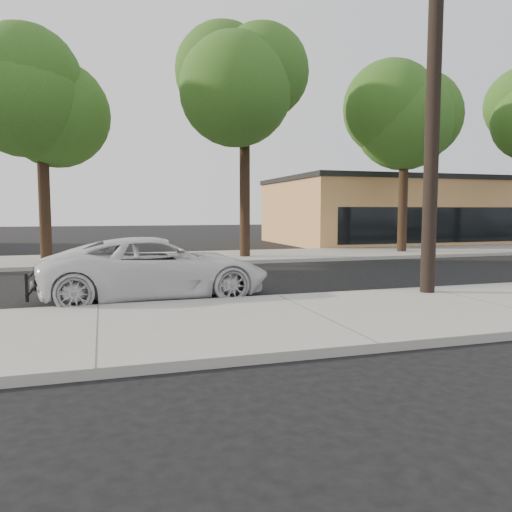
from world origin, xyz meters
name	(u,v)px	position (x,y,z in m)	size (l,w,h in m)	color
ground	(253,288)	(0.00, 0.00, 0.00)	(120.00, 120.00, 0.00)	black
near_sidewalk	(318,318)	(0.00, -4.30, 0.07)	(90.00, 4.40, 0.15)	gray
far_sidewalk	(196,258)	(0.00, 8.50, 0.07)	(90.00, 5.00, 0.15)	gray
curb_near	(279,298)	(0.00, -2.10, 0.07)	(90.00, 0.12, 0.16)	#9E9B93
building_main	(413,212)	(16.00, 16.00, 2.00)	(18.00, 10.00, 4.00)	tan
utility_pole	(433,99)	(3.60, -2.70, 4.70)	(1.40, 0.34, 9.00)	black
tree_b	(46,104)	(-5.81, 8.06, 6.15)	(4.34, 4.20, 8.45)	black
tree_c	(251,96)	(2.22, 7.64, 6.91)	(4.96, 4.80, 9.55)	black
tree_d	(410,120)	(10.20, 7.95, 6.37)	(4.50, 4.35, 8.75)	black
police_cruiser	(157,268)	(-2.65, -0.86, 0.74)	(2.46, 5.34, 1.48)	silver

